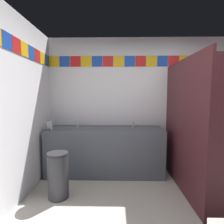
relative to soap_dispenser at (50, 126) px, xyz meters
name	(u,v)px	position (x,y,z in m)	size (l,w,h in m)	color
wall_back	(145,104)	(1.73, 0.50, 0.35)	(3.77, 0.09, 2.56)	silver
vanity_counter	(105,151)	(0.94, 0.17, -0.50)	(2.10, 0.58, 0.85)	#4C515B
faucet_left	(77,125)	(0.42, 0.26, -0.03)	(0.04, 0.10, 0.14)	silver
faucet_right	(133,125)	(1.47, 0.26, -0.03)	(0.04, 0.10, 0.14)	silver
soap_dispenser	(50,126)	(0.00, 0.00, 0.00)	(0.09, 0.09, 0.16)	gray
stall_divider	(201,129)	(2.31, -0.60, 0.06)	(0.92, 1.59, 1.99)	#471E23
toilet	(210,162)	(2.77, -0.02, -0.63)	(0.39, 0.49, 0.74)	white
trash_bin	(58,175)	(0.33, -0.62, -0.60)	(0.29, 0.29, 0.65)	#333338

